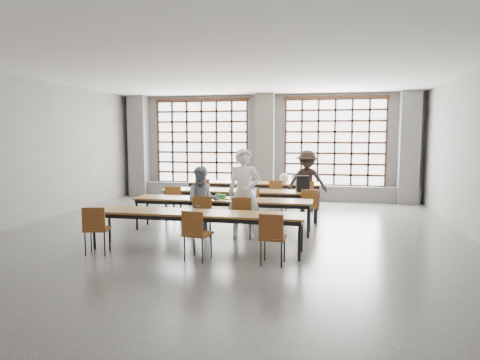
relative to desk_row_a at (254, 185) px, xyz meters
name	(u,v)px	position (x,y,z in m)	size (l,w,h in m)	color
floor	(230,234)	(0.12, -3.72, -0.66)	(11.00, 11.00, 0.00)	#484846
ceiling	(229,70)	(0.12, -3.72, 2.84)	(11.00, 11.00, 0.00)	silver
wall_back	(266,147)	(0.12, 1.78, 1.09)	(10.00, 10.00, 0.00)	slate
wall_front	(86,180)	(0.12, -9.22, 1.09)	(10.00, 10.00, 0.00)	slate
wall_left	(24,152)	(-4.88, -3.72, 1.09)	(11.00, 11.00, 0.00)	slate
column_left	(139,146)	(-4.38, 1.50, 1.09)	(0.60, 0.55, 3.50)	#5B5B59
column_mid	(265,147)	(0.12, 1.50, 1.09)	(0.60, 0.55, 3.50)	#5B5B59
column_right	(409,148)	(4.62, 1.50, 1.09)	(0.60, 0.55, 3.50)	#5B5B59
window_left	(202,142)	(-2.13, 1.70, 1.24)	(3.32, 0.12, 3.00)	white
window_right	(335,143)	(2.37, 1.70, 1.24)	(3.32, 0.12, 3.00)	white
sill_ledge	(265,192)	(0.12, 1.58, -0.41)	(9.80, 0.35, 0.50)	#5B5B59
desk_row_a	(254,185)	(0.00, 0.00, 0.00)	(4.00, 0.70, 0.73)	brown
desk_row_b	(240,193)	(-0.04, -1.87, 0.00)	(4.00, 0.70, 0.73)	brown
desk_row_c	(222,202)	(-0.13, -3.42, 0.00)	(4.00, 0.70, 0.73)	brown
desk_row_d	(196,215)	(-0.19, -5.12, 0.00)	(4.00, 0.70, 0.73)	brown
chair_back_left	(204,190)	(-1.39, -0.63, -0.13)	(0.46, 0.46, 0.88)	brown
chair_back_mid	(277,192)	(0.78, -0.63, -0.13)	(0.51, 0.51, 0.88)	brown
chair_back_right	(307,193)	(1.60, -0.63, -0.13)	(0.44, 0.44, 0.88)	brown
chair_mid_left	(174,199)	(-1.62, -2.50, -0.13)	(0.51, 0.52, 0.88)	brown
chair_mid_centre	(251,202)	(0.37, -2.50, -0.13)	(0.47, 0.48, 0.88)	brown
chair_mid_right	(309,204)	(1.76, -2.50, -0.13)	(0.45, 0.46, 0.88)	brown
chair_front_left	(202,212)	(-0.41, -4.05, -0.13)	(0.53, 0.53, 0.88)	brown
chair_front_right	(243,213)	(0.47, -4.05, -0.13)	(0.42, 0.43, 0.88)	brown
chair_near_left	(96,225)	(-1.87, -5.74, -0.13)	(0.51, 0.51, 0.88)	maroon
chair_near_mid	(196,230)	(-0.01, -5.75, -0.13)	(0.49, 0.49, 0.88)	brown
chair_near_right	(272,234)	(1.30, -5.75, -0.13)	(0.44, 0.44, 0.88)	brown
student_male	(244,193)	(0.47, -3.92, 0.27)	(0.68, 0.45, 1.86)	white
student_female	(203,201)	(-0.43, -3.92, 0.08)	(0.72, 0.56, 1.48)	navy
student_back	(307,181)	(1.60, -0.50, 0.19)	(1.11, 0.64, 1.72)	black
laptop_front	(248,196)	(0.44, -3.31, 0.13)	(0.43, 0.39, 0.26)	#B7B8BC
laptop_back	(299,181)	(1.32, 0.10, 0.13)	(0.46, 0.43, 0.26)	#B5B5BA
mouse	(264,199)	(0.82, -3.44, 0.08)	(0.10, 0.06, 0.04)	white
green_box	(221,196)	(-0.18, -3.34, 0.11)	(0.25, 0.09, 0.09)	#2E8E30
phone	(229,199)	(0.05, -3.52, 0.07)	(0.13, 0.06, 0.01)	black
paper_sheet_a	(218,189)	(-0.64, -1.82, 0.07)	(0.30, 0.21, 0.00)	white
paper_sheet_b	(228,190)	(-0.34, -1.92, 0.07)	(0.30, 0.21, 0.00)	silver
paper_sheet_c	(244,190)	(0.06, -1.87, 0.07)	(0.30, 0.21, 0.00)	silver
backpack	(303,184)	(1.56, -1.82, 0.27)	(0.32, 0.20, 0.40)	black
plastic_bag	(284,178)	(0.90, 0.05, 0.21)	(0.26, 0.21, 0.29)	silver
red_pouch	(97,226)	(-1.89, -5.67, -0.16)	(0.20, 0.08, 0.06)	maroon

